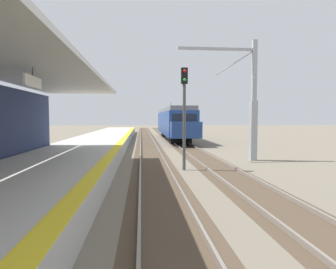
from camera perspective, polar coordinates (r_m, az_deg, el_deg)
station_platform at (r=15.97m, az=-18.85°, el=-4.89°), size 5.00×80.00×0.91m
track_pair_nearest_platform at (r=19.56m, az=-3.33°, el=-4.44°), size 2.34×120.00×0.16m
track_pair_middle at (r=19.96m, az=6.50°, el=-4.30°), size 2.34×120.00×0.16m
approaching_train at (r=35.76m, az=1.22°, el=2.47°), size 2.93×19.60×4.76m
rail_signal_post at (r=14.70m, az=3.24°, el=5.31°), size 0.32×0.34×5.20m
catenary_pylon_far_side at (r=18.78m, az=15.74°, el=5.99°), size 5.00×0.40×7.50m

